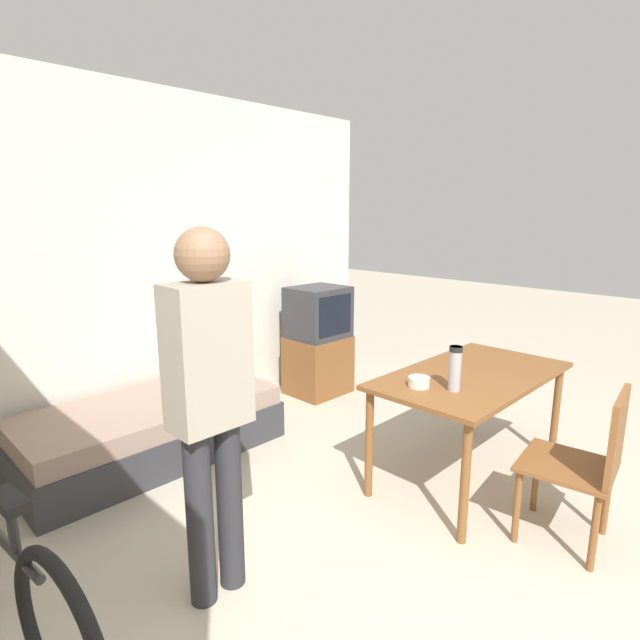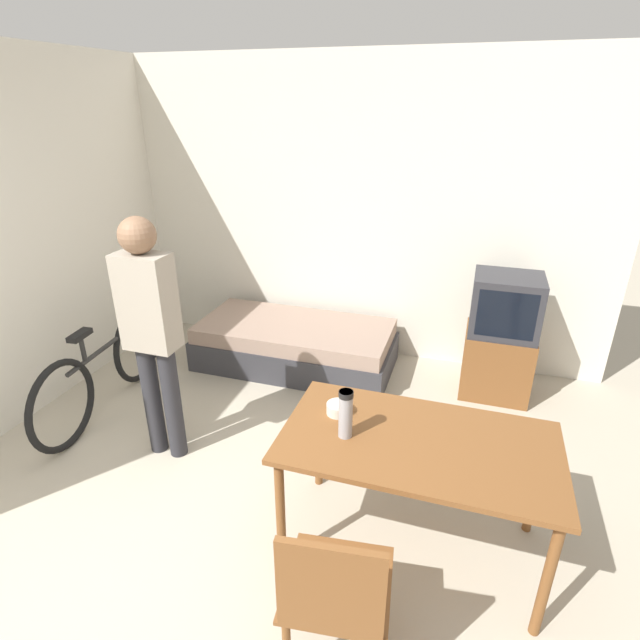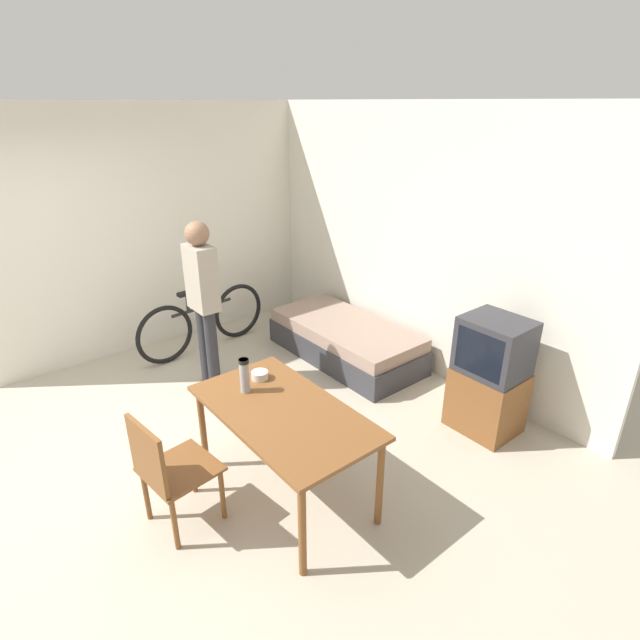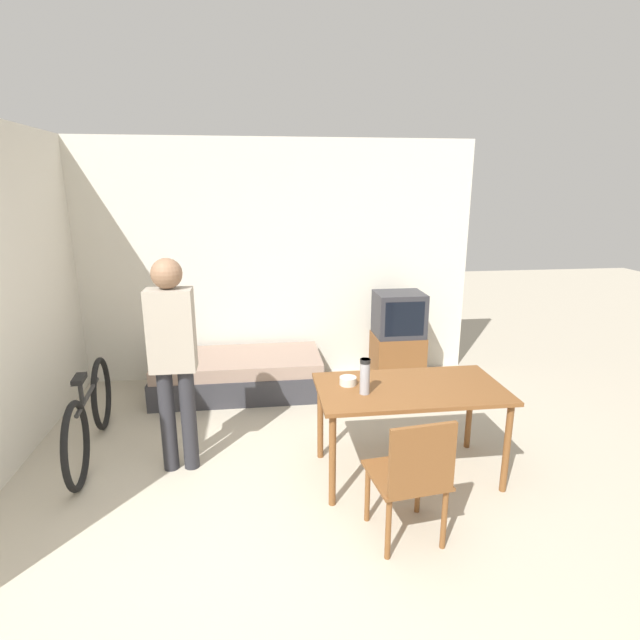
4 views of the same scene
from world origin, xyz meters
name	(u,v)px [view 3 (image 3 of 4)]	position (x,y,z in m)	size (l,w,h in m)	color
ground_plane	(106,470)	(0.00, 0.00, 0.00)	(20.00, 20.00, 0.00)	#B2A893
wall_back	(401,238)	(0.00, 3.29, 1.35)	(4.94, 0.06, 2.70)	silver
wall_left	(175,227)	(-2.00, 1.63, 1.35)	(0.06, 4.26, 2.70)	silver
daybed	(345,340)	(-0.25, 2.75, 0.21)	(1.81, 0.85, 0.42)	#333338
tv	(490,377)	(1.54, 2.82, 0.52)	(0.55, 0.47, 1.05)	brown
dining_table	(283,419)	(1.10, 0.97, 0.65)	(1.40, 0.77, 0.73)	brown
wooden_chair	(166,468)	(0.88, 0.19, 0.50)	(0.50, 0.50, 0.88)	brown
bicycle	(203,321)	(-1.44, 1.61, 0.35)	(0.20, 1.65, 0.76)	black
person_standing	(203,294)	(-0.67, 1.28, 0.99)	(0.34, 0.23, 1.69)	#28282D
thermos_flask	(244,374)	(0.73, 0.90, 0.88)	(0.08, 0.08, 0.27)	#99999E
mate_bowl	(260,375)	(0.64, 1.08, 0.76)	(0.13, 0.13, 0.06)	beige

